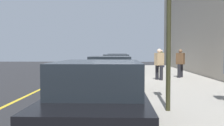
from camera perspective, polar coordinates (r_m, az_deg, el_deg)
ground_plane at (r=16.20m, az=0.39°, el=-3.55°), size 56.00×56.00×0.00m
sidewalk at (r=16.45m, az=11.98°, el=-3.25°), size 28.00×4.60×0.15m
lane_stripe_centre at (r=16.59m, az=-10.75°, el=-3.44°), size 28.00×0.14×0.01m
snow_bank_curb at (r=19.23m, az=2.70°, el=-2.27°), size 8.15×0.56×0.22m
parked_car_black at (r=5.46m, az=-2.69°, el=-7.50°), size 4.58×1.92×1.51m
parked_car_silver at (r=11.06m, az=-0.41°, el=-2.42°), size 4.76×1.96×1.51m
parked_car_charcoal at (r=17.45m, az=0.82°, el=-0.62°), size 4.52×2.00×1.51m
parked_car_navy at (r=23.20m, az=1.08°, el=0.15°), size 4.47×2.00×1.51m
pedestrian_olive_coat at (r=26.94m, az=10.61°, el=1.08°), size 0.53×0.55×1.71m
pedestrian_brown_coat at (r=16.36m, az=14.45°, el=0.12°), size 0.50×0.54×1.69m
pedestrian_tan_coat at (r=14.72m, az=10.09°, el=-0.07°), size 0.52×0.54×1.70m
rolling_suitcase at (r=26.55m, az=10.79°, el=-0.30°), size 0.34×0.22×0.92m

